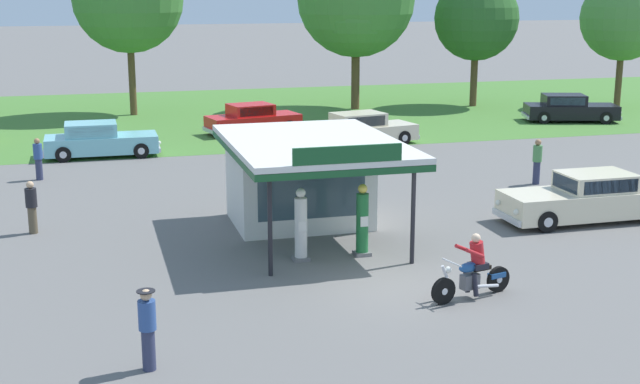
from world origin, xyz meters
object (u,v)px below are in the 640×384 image
Objects in this scene: gas_pump_offside at (362,223)px; bystander_leaning_by_kiosk at (148,327)px; featured_classic_sedan at (586,199)px; parked_car_back_row_centre at (570,109)px; gas_pump_nearside at (301,227)px; motorcycle_with_rider at (473,271)px; parked_car_back_row_centre_right at (99,141)px; bystander_chatting_near_pumps at (38,158)px; parked_car_back_row_right at (253,120)px; bystander_strolling_foreground at (32,206)px; bystander_standing_back_lot at (537,161)px; parked_car_back_row_far_left at (362,130)px.

gas_pump_offside is 8.55m from bystander_leaning_by_kiosk.
featured_classic_sedan reaches higher than parked_car_back_row_centre.
gas_pump_offside is at bearing 0.00° from gas_pump_nearside.
motorcycle_with_rider is 29.18m from parked_car_back_row_centre.
parked_car_back_row_centre_right is at bearing 91.09° from bystander_leaning_by_kiosk.
bystander_chatting_near_pumps reaches higher than parked_car_back_row_centre_right.
parked_car_back_row_centre_right is at bearing 60.73° from bystander_chatting_near_pumps.
gas_pump_nearside is 14.24m from bystander_chatting_near_pumps.
gas_pump_offside reaches higher than featured_classic_sedan.
parked_car_back_row_right is at bearing 74.94° from bystander_leaning_by_kiosk.
gas_pump_offside is 1.26× the size of bystander_strolling_foreground.
gas_pump_nearside is at bearing -59.40° from bystander_chatting_near_pumps.
parked_car_back_row_right is at bearing 119.89° from bystander_standing_back_lot.
parked_car_back_row_centre_right is (-8.14, 20.29, 0.04)m from motorcycle_with_rider.
motorcycle_with_rider is at bearing -56.97° from bystander_chatting_near_pumps.
parked_car_back_row_centre_right is (-6.64, 16.42, -0.23)m from gas_pump_offside.
parked_car_back_row_right is (-0.58, 24.50, 0.03)m from motorcycle_with_rider.
parked_car_back_row_right is at bearing 29.11° from parked_car_back_row_centre_right.
bystander_leaning_by_kiosk reaches higher than bystander_strolling_foreground.
parked_car_back_row_right is at bearing 177.79° from parked_car_back_row_centre.
parked_car_back_row_right is 3.08× the size of bystander_leaning_by_kiosk.
featured_classic_sedan is at bearing 9.24° from gas_pump_nearside.
bystander_leaning_by_kiosk is (0.43, -22.30, 0.19)m from parked_car_back_row_centre_right.
bystander_leaning_by_kiosk reaches higher than parked_car_back_row_centre.
bystander_chatting_near_pumps reaches higher than parked_car_back_row_far_left.
bystander_standing_back_lot reaches higher than parked_car_back_row_far_left.
gas_pump_nearside is at bearing 52.67° from bystander_leaning_by_kiosk.
gas_pump_offside reaches higher than parked_car_back_row_right.
bystander_chatting_near_pumps is 18.81m from bystander_standing_back_lot.
bystander_strolling_foreground is (-7.11, 4.64, -0.08)m from gas_pump_nearside.
parked_car_back_row_far_left is at bearing 72.08° from gas_pump_offside.
motorcycle_with_rider is 1.39× the size of bystander_chatting_near_pumps.
bystander_standing_back_lot reaches higher than motorcycle_with_rider.
parked_car_back_row_far_left is 3.29× the size of bystander_leaning_by_kiosk.
gas_pump_offside is 9.99m from bystander_strolling_foreground.
motorcycle_with_rider is at bearing 14.60° from bystander_leaning_by_kiosk.
featured_classic_sedan is at bearing -10.38° from bystander_strolling_foreground.
featured_classic_sedan is 19.98m from bystander_chatting_near_pumps.
bystander_chatting_near_pumps is at bearing -164.24° from parked_car_back_row_centre.
bystander_leaning_by_kiosk is at bearing -88.91° from parked_car_back_row_centre_right.
bystander_standing_back_lot reaches higher than parked_car_back_row_centre.
parked_car_back_row_centre_right reaches higher than parked_car_back_row_right.
parked_car_back_row_centre is at bearing 60.45° from featured_classic_sedan.
gas_pump_offside is 1.18× the size of bystander_standing_back_lot.
parked_car_back_row_right is at bearing 40.26° from bystander_chatting_near_pumps.
gas_pump_nearside is 0.37× the size of parked_car_back_row_centre.
featured_classic_sedan is (9.64, 1.57, -0.22)m from gas_pump_nearside.
bystander_strolling_foreground is at bearing 152.33° from gas_pump_offside.
parked_car_back_row_centre_right is at bearing 112.01° from gas_pump_offside.
gas_pump_offside is at bearing 43.42° from bystander_leaning_by_kiosk.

